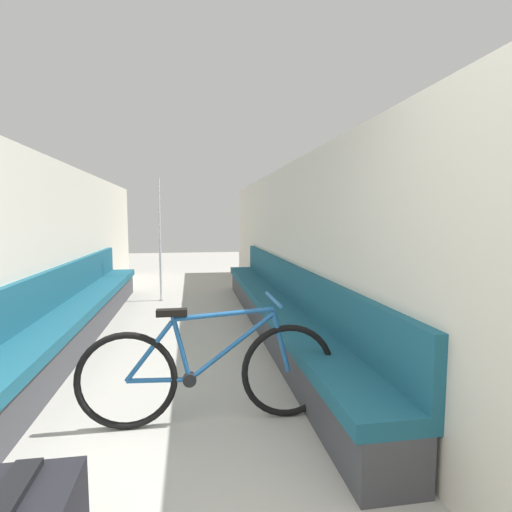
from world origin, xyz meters
The scene contains 6 objects.
wall_left centered at (-1.40, 3.73, 1.03)m, with size 0.10×10.66×2.05m, color beige.
wall_right centered at (1.40, 3.73, 1.03)m, with size 0.10×10.66×2.05m, color beige.
bench_seat_row_left centered at (-1.15, 3.68, 0.28)m, with size 0.45×5.95×0.84m.
bench_seat_row_right centered at (1.15, 3.68, 0.28)m, with size 0.45×5.95×0.84m.
bicycle centered at (0.26, 1.65, 0.36)m, with size 1.74×0.46×0.85m.
grab_pole_near centered at (-0.36, 5.80, 0.99)m, with size 0.08×0.08×2.03m.
Camera 1 is at (0.15, -0.97, 1.40)m, focal length 28.00 mm.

